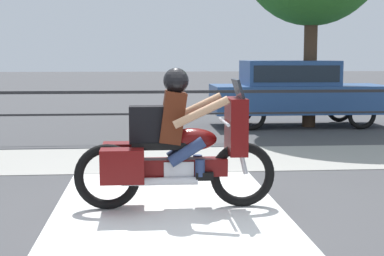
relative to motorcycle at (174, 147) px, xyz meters
name	(u,v)px	position (x,y,z in m)	size (l,w,h in m)	color
ground_plane	(187,211)	(0.14, -0.17, -0.71)	(120.00, 120.00, 0.00)	#424244
sidewalk_band	(172,159)	(0.14, 3.23, -0.71)	(44.00, 2.40, 0.01)	#99968E
crosswalk_band	(170,216)	(-0.07, -0.37, -0.71)	(2.61, 6.00, 0.01)	silver
fence_railing	(167,101)	(0.14, 5.23, 0.12)	(36.00, 0.05, 1.06)	#232326
motorcycle	(174,147)	(0.00, 0.00, 0.00)	(2.32, 0.76, 1.62)	black
parked_car	(295,89)	(3.45, 7.76, 0.22)	(4.32, 1.75, 1.63)	#284C84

